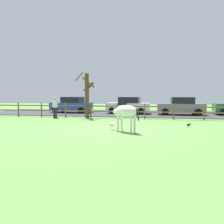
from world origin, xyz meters
name	(u,v)px	position (x,y,z in m)	size (l,w,h in m)	color
ground_plane	(111,129)	(0.00, 0.00, 0.00)	(60.00, 60.00, 0.00)	#5B8C42
parking_asphalt	(128,113)	(0.00, 9.30, 0.03)	(28.00, 7.40, 0.05)	#38383D
paddock_fence	(117,110)	(-0.46, 5.00, 0.67)	(21.20, 0.11, 1.16)	brown
bare_tree	(87,94)	(-2.79, 4.73, 1.87)	(1.40, 1.38, 3.66)	#513A23
zebra	(125,113)	(0.81, -0.71, 0.93)	(1.70, 1.24, 1.41)	white
crow_on_grass	(189,125)	(4.17, 1.42, 0.13)	(0.21, 0.10, 0.20)	black
parked_car_blue	(72,105)	(-5.63, 8.81, 0.84)	(4.09, 2.07, 1.56)	#2D4CAD
parked_car_white	(128,105)	(0.03, 8.82, 0.84)	(4.13, 2.16, 1.56)	white
parked_car_grey	(181,106)	(4.75, 8.42, 0.84)	(4.01, 1.89, 1.56)	slate
visitor_near_fence	(55,106)	(-5.28, 4.40, 0.91)	(0.39, 0.27, 1.64)	#232847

